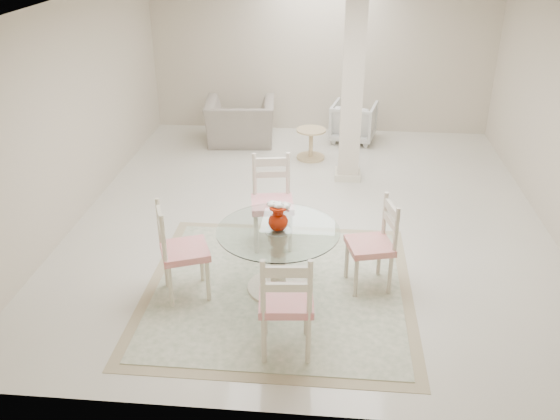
# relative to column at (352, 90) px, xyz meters

# --- Properties ---
(ground) EXTENTS (7.00, 7.00, 0.00)m
(ground) POSITION_rel_column_xyz_m (-0.50, -1.30, -1.35)
(ground) COLOR silver
(ground) RESTS_ON ground
(room_shell) EXTENTS (6.02, 7.02, 2.71)m
(room_shell) POSITION_rel_column_xyz_m (-0.50, -1.30, 0.51)
(room_shell) COLOR beige
(room_shell) RESTS_ON ground
(column) EXTENTS (0.30, 0.30, 2.70)m
(column) POSITION_rel_column_xyz_m (0.00, 0.00, 0.00)
(column) COLOR beige
(column) RESTS_ON ground
(area_rug) EXTENTS (2.82, 2.82, 0.02)m
(area_rug) POSITION_rel_column_xyz_m (-0.76, -3.07, -1.34)
(area_rug) COLOR tan
(area_rug) RESTS_ON ground
(dining_table) EXTENTS (1.25, 1.25, 0.72)m
(dining_table) POSITION_rel_column_xyz_m (-0.76, -3.07, -0.98)
(dining_table) COLOR beige
(dining_table) RESTS_ON ground
(red_vase) EXTENTS (0.24, 0.20, 0.31)m
(red_vase) POSITION_rel_column_xyz_m (-0.76, -3.07, -0.48)
(red_vase) COLOR #A61B05
(red_vase) RESTS_ON dining_table
(dining_chair_east) EXTENTS (0.54, 0.54, 1.11)m
(dining_chair_east) POSITION_rel_column_xyz_m (0.24, -2.90, -0.77)
(dining_chair_east) COLOR beige
(dining_chair_east) RESTS_ON ground
(dining_chair_north) EXTENTS (0.55, 0.55, 1.21)m
(dining_chair_north) POSITION_rel_column_xyz_m (-0.93, -2.06, -0.71)
(dining_chair_north) COLOR beige
(dining_chair_north) RESTS_ON ground
(dining_chair_west) EXTENTS (0.60, 0.60, 1.16)m
(dining_chair_west) POSITION_rel_column_xyz_m (-1.77, -3.26, -0.74)
(dining_chair_west) COLOR #EDE3C2
(dining_chair_west) RESTS_ON ground
(dining_chair_south) EXTENTS (0.52, 0.52, 1.19)m
(dining_chair_south) POSITION_rel_column_xyz_m (-0.60, -4.09, -0.72)
(dining_chair_south) COLOR beige
(dining_chair_south) RESTS_ON ground
(recliner_taupe) EXTENTS (1.24, 1.11, 0.75)m
(recliner_taupe) POSITION_rel_column_xyz_m (-1.83, 1.35, -0.97)
(recliner_taupe) COLOR gray
(recliner_taupe) RESTS_ON ground
(armchair_white) EXTENTS (0.86, 0.87, 0.68)m
(armchair_white) POSITION_rel_column_xyz_m (0.11, 1.65, -1.01)
(armchair_white) COLOR silver
(armchair_white) RESTS_ON ground
(side_table) EXTENTS (0.48, 0.48, 0.49)m
(side_table) POSITION_rel_column_xyz_m (-0.59, 0.73, -1.12)
(side_table) COLOR tan
(side_table) RESTS_ON ground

